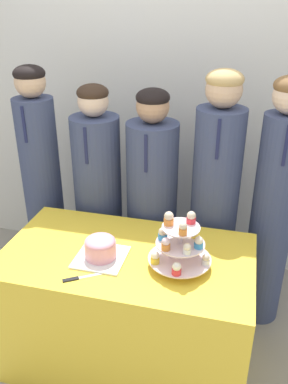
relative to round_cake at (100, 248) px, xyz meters
name	(u,v)px	position (x,y,z in m)	size (l,w,h in m)	color
wall_back	(172,84)	(0.11, 1.18, 0.58)	(9.00, 0.06, 2.70)	silver
table	(128,307)	(0.11, 0.07, -0.41)	(1.28, 0.71, 0.71)	yellow
round_cake	(100,248)	(0.00, 0.00, 0.00)	(0.25, 0.25, 0.12)	white
cake_knife	(80,278)	(-0.04, -0.17, -0.06)	(0.22, 0.15, 0.01)	silver
cupcake_stand	(180,243)	(0.39, 0.03, 0.07)	(0.31, 0.31, 0.29)	silver
student_0	(43,186)	(-0.63, 0.62, -0.02)	(0.25, 0.26, 1.53)	#384266
student_1	(99,202)	(-0.24, 0.62, -0.09)	(0.30, 0.31, 1.44)	#384266
student_2	(152,209)	(0.12, 0.62, -0.09)	(0.31, 0.32, 1.43)	#384266
student_3	(214,205)	(0.50, 0.62, -0.01)	(0.28, 0.29, 1.55)	#384266
student_4	(273,211)	(0.84, 0.62, -0.01)	(0.25, 0.25, 1.53)	#384266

